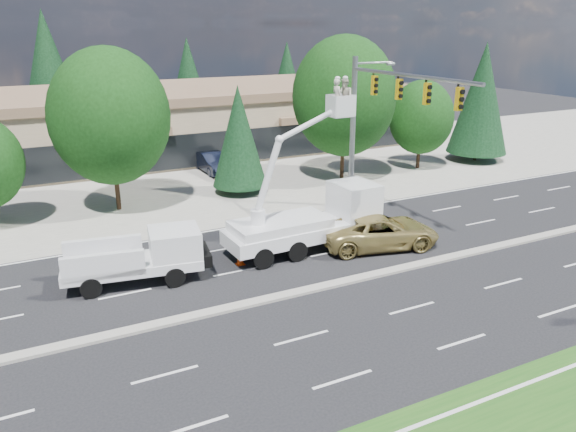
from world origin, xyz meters
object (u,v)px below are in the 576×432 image
bucket_truck (316,213)px  minivan (379,231)px  signal_mast (375,113)px  utility_pickup (143,261)px

bucket_truck → minivan: bucket_truck is taller
signal_mast → bucket_truck: size_ratio=1.21×
minivan → utility_pickup: bearing=97.4°
utility_pickup → minivan: bearing=2.6°
bucket_truck → signal_mast: bearing=25.9°
signal_mast → utility_pickup: size_ratio=1.65×
bucket_truck → minivan: (2.92, -1.42, -0.98)m
minivan → bucket_truck: bearing=77.9°
utility_pickup → minivan: utility_pickup is taller
signal_mast → bucket_truck: signal_mast is taller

